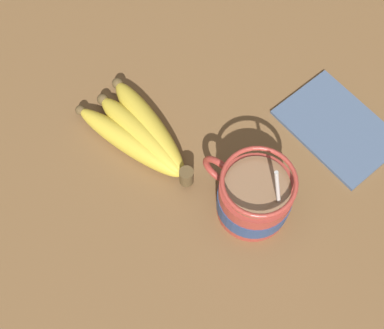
{
  "coord_description": "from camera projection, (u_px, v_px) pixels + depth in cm",
  "views": [
    {
      "loc": [
        -19.49,
        23.79,
        73.68
      ],
      "look_at": [
        -0.49,
        -0.71,
        8.21
      ],
      "focal_mm": 50.0,
      "sensor_mm": 36.0,
      "label": 1
    }
  ],
  "objects": [
    {
      "name": "table",
      "position": [
        186.0,
        184.0,
        0.78
      ],
      "size": [
        134.43,
        134.43,
        3.95
      ],
      "color": "brown",
      "rests_on": "ground"
    },
    {
      "name": "coffee_mug",
      "position": [
        254.0,
        197.0,
        0.71
      ],
      "size": [
        13.48,
        9.95,
        14.43
      ],
      "color": "#B23D33",
      "rests_on": "table"
    },
    {
      "name": "banana_bunch",
      "position": [
        140.0,
        134.0,
        0.77
      ],
      "size": [
        21.12,
        10.38,
        4.25
      ],
      "color": "brown",
      "rests_on": "table"
    },
    {
      "name": "napkin",
      "position": [
        337.0,
        128.0,
        0.79
      ],
      "size": [
        18.82,
        15.0,
        0.6
      ],
      "color": "slate",
      "rests_on": "table"
    }
  ]
}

